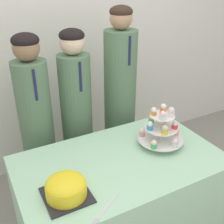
{
  "coord_description": "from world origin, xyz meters",
  "views": [
    {
      "loc": [
        -0.73,
        -0.87,
        1.79
      ],
      "look_at": [
        -0.04,
        0.42,
        1.05
      ],
      "focal_mm": 45.0,
      "sensor_mm": 36.0,
      "label": 1
    }
  ],
  "objects_px": {
    "student_0": "(38,131)",
    "student_1": "(77,121)",
    "round_cake": "(66,187)",
    "student_2": "(120,106)",
    "cake_knife": "(98,218)",
    "cupcake_stand": "(162,127)"
  },
  "relations": [
    {
      "from": "round_cake",
      "to": "student_1",
      "type": "bearing_deg",
      "value": 64.57
    },
    {
      "from": "student_1",
      "to": "student_0",
      "type": "bearing_deg",
      "value": 180.0
    },
    {
      "from": "round_cake",
      "to": "student_1",
      "type": "height_order",
      "value": "student_1"
    },
    {
      "from": "cake_knife",
      "to": "student_2",
      "type": "relative_size",
      "value": 0.16
    },
    {
      "from": "round_cake",
      "to": "cake_knife",
      "type": "distance_m",
      "value": 0.24
    },
    {
      "from": "student_0",
      "to": "cupcake_stand",
      "type": "bearing_deg",
      "value": -41.09
    },
    {
      "from": "cupcake_stand",
      "to": "round_cake",
      "type": "bearing_deg",
      "value": -167.11
    },
    {
      "from": "cake_knife",
      "to": "student_2",
      "type": "distance_m",
      "value": 1.2
    },
    {
      "from": "round_cake",
      "to": "student_1",
      "type": "relative_size",
      "value": 0.17
    },
    {
      "from": "cake_knife",
      "to": "cupcake_stand",
      "type": "xyz_separation_m",
      "value": [
        0.66,
        0.38,
        0.13
      ]
    },
    {
      "from": "cake_knife",
      "to": "cupcake_stand",
      "type": "relative_size",
      "value": 0.8
    },
    {
      "from": "cake_knife",
      "to": "student_0",
      "type": "bearing_deg",
      "value": 60.39
    },
    {
      "from": "round_cake",
      "to": "cake_knife",
      "type": "xyz_separation_m",
      "value": [
        0.08,
        -0.21,
        -0.06
      ]
    },
    {
      "from": "round_cake",
      "to": "student_2",
      "type": "distance_m",
      "value": 1.09
    },
    {
      "from": "student_0",
      "to": "student_1",
      "type": "bearing_deg",
      "value": -0.0
    },
    {
      "from": "student_1",
      "to": "cupcake_stand",
      "type": "bearing_deg",
      "value": -58.39
    },
    {
      "from": "cake_knife",
      "to": "student_1",
      "type": "xyz_separation_m",
      "value": [
        0.28,
        0.99,
        -0.02
      ]
    },
    {
      "from": "student_1",
      "to": "round_cake",
      "type": "bearing_deg",
      "value": -115.43
    },
    {
      "from": "student_0",
      "to": "student_1",
      "type": "distance_m",
      "value": 0.32
    },
    {
      "from": "round_cake",
      "to": "student_2",
      "type": "relative_size",
      "value": 0.15
    },
    {
      "from": "cupcake_stand",
      "to": "student_0",
      "type": "distance_m",
      "value": 0.93
    },
    {
      "from": "student_2",
      "to": "cupcake_stand",
      "type": "bearing_deg",
      "value": -92.18
    }
  ]
}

